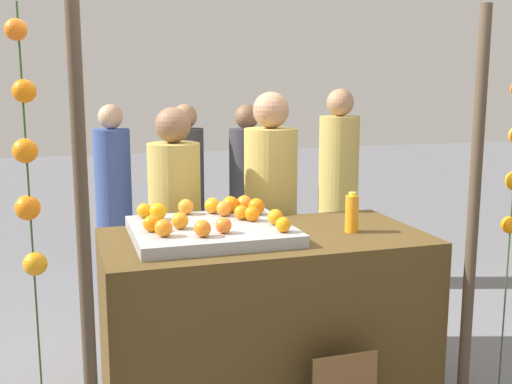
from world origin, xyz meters
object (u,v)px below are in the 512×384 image
(stall_counter, at_px, (264,321))
(orange_1, at_px, (203,229))
(juice_bottle, at_px, (352,213))
(vendor_left, at_px, (176,246))
(vendor_right, at_px, (270,233))
(orange_0, at_px, (151,224))

(stall_counter, relative_size, orange_1, 20.38)
(stall_counter, height_order, juice_bottle, juice_bottle)
(orange_1, height_order, vendor_left, vendor_left)
(vendor_left, distance_m, vendor_right, 0.60)
(vendor_left, bearing_deg, orange_0, -108.56)
(vendor_right, bearing_deg, stall_counter, -110.89)
(orange_1, bearing_deg, orange_0, 141.21)
(stall_counter, distance_m, vendor_right, 0.77)
(orange_0, bearing_deg, vendor_right, 38.78)
(orange_1, relative_size, juice_bottle, 0.38)
(stall_counter, distance_m, vendor_left, 0.81)
(stall_counter, xyz_separation_m, vendor_left, (-0.35, 0.69, 0.26))
(orange_1, bearing_deg, vendor_left, 88.91)
(orange_1, xyz_separation_m, vendor_right, (0.62, 0.84, -0.26))
(juice_bottle, bearing_deg, orange_1, -172.60)
(vendor_left, xyz_separation_m, vendor_right, (0.60, -0.02, 0.04))
(orange_0, distance_m, vendor_right, 1.10)
(juice_bottle, height_order, vendor_left, vendor_left)
(orange_0, xyz_separation_m, orange_1, (0.21, -0.17, -0.00))
(juice_bottle, distance_m, vendor_left, 1.14)
(stall_counter, bearing_deg, vendor_left, 116.68)
(orange_1, xyz_separation_m, juice_bottle, (0.82, 0.11, -0.00))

